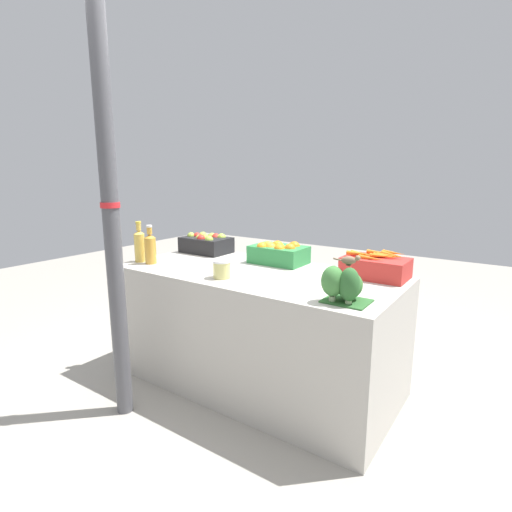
% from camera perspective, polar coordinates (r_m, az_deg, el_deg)
% --- Properties ---
extents(ground_plane, '(10.00, 10.00, 0.00)m').
position_cam_1_polar(ground_plane, '(2.88, 0.00, -17.47)').
color(ground_plane, gray).
extents(market_table, '(1.84, 0.86, 0.78)m').
position_cam_1_polar(market_table, '(2.71, 0.00, -10.23)').
color(market_table, '#B7B2A8').
rests_on(market_table, ground_plane).
extents(support_pole, '(0.10, 0.10, 2.25)m').
position_cam_1_polar(support_pole, '(2.33, -19.92, 4.15)').
color(support_pole, '#4C4C51').
rests_on(support_pole, ground_plane).
extents(apple_crate, '(0.38, 0.25, 0.15)m').
position_cam_1_polar(apple_crate, '(3.20, -7.11, 1.82)').
color(apple_crate, black).
rests_on(apple_crate, market_table).
extents(orange_crate, '(0.38, 0.25, 0.16)m').
position_cam_1_polar(orange_crate, '(2.80, 3.18, 0.46)').
color(orange_crate, '#2D8442').
rests_on(orange_crate, market_table).
extents(carrot_crate, '(0.38, 0.25, 0.16)m').
position_cam_1_polar(carrot_crate, '(2.53, 16.73, -1.44)').
color(carrot_crate, red).
rests_on(carrot_crate, market_table).
extents(broccoli_pile, '(0.22, 0.20, 0.19)m').
position_cam_1_polar(broccoli_pile, '(2.00, 12.46, -4.00)').
color(broccoli_pile, '#2D602D').
rests_on(broccoli_pile, market_table).
extents(juice_bottle_golden, '(0.07, 0.07, 0.29)m').
position_cam_1_polar(juice_bottle_golden, '(2.96, -16.30, 1.53)').
color(juice_bottle_golden, gold).
rests_on(juice_bottle_golden, market_table).
extents(juice_bottle_amber, '(0.08, 0.08, 0.27)m').
position_cam_1_polar(juice_bottle_amber, '(2.88, -14.86, 1.14)').
color(juice_bottle_amber, gold).
rests_on(juice_bottle_amber, market_table).
extents(pickle_jar, '(0.11, 0.11, 0.11)m').
position_cam_1_polar(pickle_jar, '(2.42, -4.90, -1.88)').
color(pickle_jar, '#D1CC75').
rests_on(pickle_jar, market_table).
extents(sparrow_bird, '(0.12, 0.08, 0.05)m').
position_cam_1_polar(sparrow_bird, '(1.98, 13.24, -0.56)').
color(sparrow_bird, '#4C3D2D').
rests_on(sparrow_bird, broccoli_pile).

